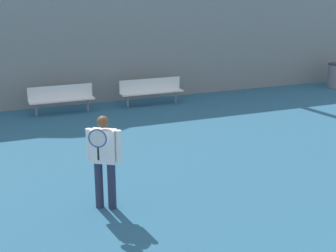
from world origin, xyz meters
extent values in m
cylinder|color=#282D47|center=(-3.40, 5.63, 0.42)|extent=(0.14, 0.14, 0.83)
cylinder|color=#282D47|center=(-3.21, 5.50, 0.42)|extent=(0.14, 0.14, 0.83)
cube|color=white|center=(-3.31, 5.57, 1.12)|extent=(0.45, 0.40, 0.57)
cylinder|color=white|center=(-3.52, 5.71, 1.13)|extent=(0.10, 0.10, 0.55)
cylinder|color=white|center=(-3.09, 5.42, 1.13)|extent=(0.10, 0.10, 0.55)
sphere|color=brown|center=(-3.31, 5.57, 1.54)|extent=(0.20, 0.20, 0.20)
cylinder|color=black|center=(-3.46, 5.33, 1.09)|extent=(0.03, 0.03, 0.22)
torus|color=#28519E|center=(-3.46, 5.33, 1.34)|extent=(0.27, 0.19, 0.31)
cylinder|color=silver|center=(-3.46, 5.33, 1.34)|extent=(0.22, 0.15, 0.27)
cube|color=white|center=(0.08, 12.26, 0.41)|extent=(2.08, 0.40, 0.04)
cylinder|color=gray|center=(-0.75, 12.26, 0.19)|extent=(0.06, 0.06, 0.39)
cylinder|color=gray|center=(0.91, 12.26, 0.19)|extent=(0.06, 0.06, 0.39)
cube|color=white|center=(0.08, 12.44, 0.63)|extent=(2.08, 0.04, 0.40)
cube|color=white|center=(-2.82, 12.26, 0.41)|extent=(1.94, 0.40, 0.04)
cylinder|color=gray|center=(-3.59, 12.26, 0.19)|extent=(0.06, 0.06, 0.39)
cylinder|color=gray|center=(-2.04, 12.26, 0.19)|extent=(0.06, 0.06, 0.39)
cube|color=white|center=(-2.82, 12.44, 0.63)|extent=(1.94, 0.04, 0.40)
cylinder|color=gray|center=(7.60, 12.22, 0.44)|extent=(0.64, 0.64, 0.87)
cube|color=gray|center=(0.00, 13.25, 1.76)|extent=(25.39, 0.06, 3.52)
cylinder|color=brown|center=(-3.29, 17.93, 1.57)|extent=(0.37, 0.37, 3.13)
cylinder|color=brown|center=(10.53, 17.78, 1.12)|extent=(0.42, 0.42, 2.23)
camera|label=1|loc=(-5.15, -1.61, 3.61)|focal=50.00mm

